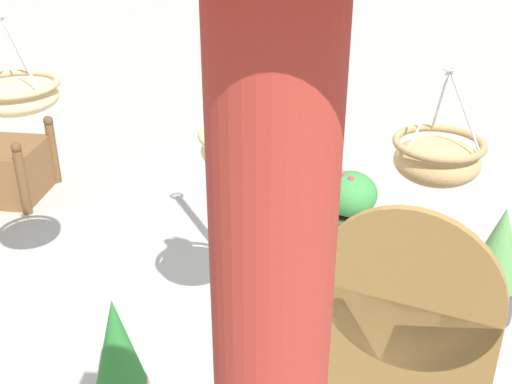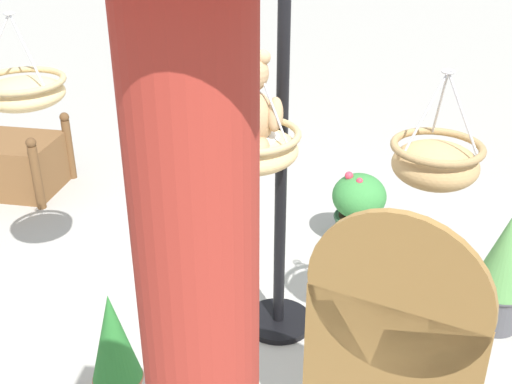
{
  "view_description": "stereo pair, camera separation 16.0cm",
  "coord_description": "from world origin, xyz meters",
  "px_view_note": "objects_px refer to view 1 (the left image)",
  "views": [
    {
      "loc": [
        -0.18,
        3.12,
        2.65
      ],
      "look_at": [
        0.02,
        0.02,
        1.06
      ],
      "focal_mm": 44.63,
      "sensor_mm": 36.0,
      "label": 1
    },
    {
      "loc": [
        -0.34,
        3.11,
        2.65
      ],
      "look_at": [
        0.02,
        0.02,
        1.06
      ],
      "focal_mm": 44.63,
      "sensor_mm": 36.0,
      "label": 2
    }
  ],
  "objects_px": {
    "hanging_basket_left_high": "(437,158)",
    "potted_plant_bushy_green": "(496,263)",
    "hanging_basket_right_low": "(15,95)",
    "teddy_bear": "(249,108)",
    "potted_plant_small_succulent": "(119,358)",
    "display_pole_central": "(279,210)",
    "display_sign_board": "(402,335)",
    "hanging_basket_with_teddy": "(250,147)",
    "potted_plant_flowering_red": "(350,206)"
  },
  "relations": [
    {
      "from": "teddy_bear",
      "to": "hanging_basket_right_low",
      "type": "xyz_separation_m",
      "value": [
        1.34,
        -0.28,
        -0.06
      ]
    },
    {
      "from": "display_pole_central",
      "to": "hanging_basket_right_low",
      "type": "xyz_separation_m",
      "value": [
        1.49,
        -0.01,
        0.67
      ]
    },
    {
      "from": "hanging_basket_with_teddy",
      "to": "hanging_basket_left_high",
      "type": "bearing_deg",
      "value": 165.01
    },
    {
      "from": "potted_plant_bushy_green",
      "to": "hanging_basket_right_low",
      "type": "bearing_deg",
      "value": 3.1
    },
    {
      "from": "hanging_basket_with_teddy",
      "to": "potted_plant_flowering_red",
      "type": "height_order",
      "value": "hanging_basket_with_teddy"
    },
    {
      "from": "potted_plant_bushy_green",
      "to": "display_sign_board",
      "type": "height_order",
      "value": "display_sign_board"
    },
    {
      "from": "hanging_basket_left_high",
      "to": "potted_plant_bushy_green",
      "type": "distance_m",
      "value": 1.35
    },
    {
      "from": "potted_plant_flowering_red",
      "to": "potted_plant_bushy_green",
      "type": "distance_m",
      "value": 1.22
    },
    {
      "from": "hanging_basket_left_high",
      "to": "display_sign_board",
      "type": "xyz_separation_m",
      "value": [
        0.19,
        0.63,
        -0.56
      ]
    },
    {
      "from": "hanging_basket_left_high",
      "to": "potted_plant_small_succulent",
      "type": "height_order",
      "value": "hanging_basket_left_high"
    },
    {
      "from": "display_pole_central",
      "to": "hanging_basket_left_high",
      "type": "distance_m",
      "value": 1.08
    },
    {
      "from": "teddy_bear",
      "to": "potted_plant_bushy_green",
      "type": "relative_size",
      "value": 0.63
    },
    {
      "from": "potted_plant_flowering_red",
      "to": "hanging_basket_with_teddy",
      "type": "bearing_deg",
      "value": 62.28
    },
    {
      "from": "hanging_basket_with_teddy",
      "to": "potted_plant_flowering_red",
      "type": "xyz_separation_m",
      "value": [
        -0.67,
        -1.28,
        -1.02
      ]
    },
    {
      "from": "hanging_basket_right_low",
      "to": "display_sign_board",
      "type": "xyz_separation_m",
      "value": [
        -2.06,
        1.13,
        -0.66
      ]
    },
    {
      "from": "display_sign_board",
      "to": "potted_plant_small_succulent",
      "type": "bearing_deg",
      "value": -13.01
    },
    {
      "from": "hanging_basket_right_low",
      "to": "potted_plant_flowering_red",
      "type": "distance_m",
      "value": 2.54
    },
    {
      "from": "hanging_basket_with_teddy",
      "to": "potted_plant_flowering_red",
      "type": "distance_m",
      "value": 1.76
    },
    {
      "from": "display_sign_board",
      "to": "hanging_basket_right_low",
      "type": "bearing_deg",
      "value": -28.84
    },
    {
      "from": "hanging_basket_right_low",
      "to": "potted_plant_flowering_red",
      "type": "height_order",
      "value": "hanging_basket_right_low"
    },
    {
      "from": "hanging_basket_with_teddy",
      "to": "potted_plant_flowering_red",
      "type": "bearing_deg",
      "value": -117.72
    },
    {
      "from": "hanging_basket_right_low",
      "to": "display_sign_board",
      "type": "distance_m",
      "value": 2.44
    },
    {
      "from": "hanging_basket_left_high",
      "to": "potted_plant_bushy_green",
      "type": "relative_size",
      "value": 0.69
    },
    {
      "from": "hanging_basket_left_high",
      "to": "potted_plant_bushy_green",
      "type": "height_order",
      "value": "hanging_basket_left_high"
    },
    {
      "from": "display_pole_central",
      "to": "potted_plant_flowering_red",
      "type": "relative_size",
      "value": 4.13
    },
    {
      "from": "potted_plant_flowering_red",
      "to": "potted_plant_bushy_green",
      "type": "height_order",
      "value": "potted_plant_bushy_green"
    },
    {
      "from": "hanging_basket_with_teddy",
      "to": "potted_plant_small_succulent",
      "type": "xyz_separation_m",
      "value": [
        0.65,
        0.56,
        -0.97
      ]
    },
    {
      "from": "potted_plant_small_succulent",
      "to": "teddy_bear",
      "type": "bearing_deg",
      "value": -140.67
    },
    {
      "from": "hanging_basket_left_high",
      "to": "potted_plant_bushy_green",
      "type": "xyz_separation_m",
      "value": [
        -0.62,
        -0.66,
        -1.0
      ]
    },
    {
      "from": "display_pole_central",
      "to": "hanging_basket_with_teddy",
      "type": "height_order",
      "value": "display_pole_central"
    },
    {
      "from": "display_pole_central",
      "to": "potted_plant_flowering_red",
      "type": "distance_m",
      "value": 1.26
    },
    {
      "from": "teddy_bear",
      "to": "potted_plant_flowering_red",
      "type": "height_order",
      "value": "teddy_bear"
    },
    {
      "from": "hanging_basket_left_high",
      "to": "potted_plant_flowering_red",
      "type": "bearing_deg",
      "value": -80.91
    },
    {
      "from": "hanging_basket_left_high",
      "to": "hanging_basket_right_low",
      "type": "height_order",
      "value": "hanging_basket_right_low"
    },
    {
      "from": "hanging_basket_right_low",
      "to": "display_sign_board",
      "type": "bearing_deg",
      "value": 151.16
    },
    {
      "from": "potted_plant_flowering_red",
      "to": "potted_plant_bushy_green",
      "type": "bearing_deg",
      "value": 135.08
    },
    {
      "from": "hanging_basket_with_teddy",
      "to": "hanging_basket_left_high",
      "type": "xyz_separation_m",
      "value": [
        -0.91,
        0.24,
        0.07
      ]
    },
    {
      "from": "teddy_bear",
      "to": "potted_plant_flowering_red",
      "type": "relative_size",
      "value": 0.81
    },
    {
      "from": "hanging_basket_left_high",
      "to": "potted_plant_flowering_red",
      "type": "relative_size",
      "value": 0.88
    },
    {
      "from": "hanging_basket_with_teddy",
      "to": "teddy_bear",
      "type": "distance_m",
      "value": 0.23
    },
    {
      "from": "display_sign_board",
      "to": "hanging_basket_left_high",
      "type": "bearing_deg",
      "value": -107.21
    },
    {
      "from": "display_pole_central",
      "to": "potted_plant_bushy_green",
      "type": "distance_m",
      "value": 1.46
    },
    {
      "from": "potted_plant_flowering_red",
      "to": "potted_plant_bushy_green",
      "type": "xyz_separation_m",
      "value": [
        -0.86,
        0.86,
        0.08
      ]
    },
    {
      "from": "teddy_bear",
      "to": "hanging_basket_left_high",
      "type": "relative_size",
      "value": 0.92
    },
    {
      "from": "potted_plant_bushy_green",
      "to": "display_sign_board",
      "type": "bearing_deg",
      "value": 57.71
    },
    {
      "from": "teddy_bear",
      "to": "display_sign_board",
      "type": "bearing_deg",
      "value": 130.26
    },
    {
      "from": "display_pole_central",
      "to": "potted_plant_small_succulent",
      "type": "bearing_deg",
      "value": 45.24
    },
    {
      "from": "hanging_basket_left_high",
      "to": "hanging_basket_right_low",
      "type": "distance_m",
      "value": 2.31
    },
    {
      "from": "display_pole_central",
      "to": "hanging_basket_with_teddy",
      "type": "distance_m",
      "value": 0.58
    },
    {
      "from": "hanging_basket_with_teddy",
      "to": "display_sign_board",
      "type": "bearing_deg",
      "value": 129.47
    }
  ]
}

